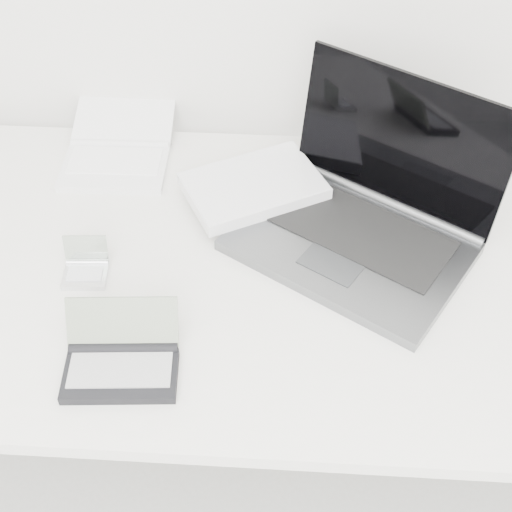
# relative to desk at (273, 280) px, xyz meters

# --- Properties ---
(desk) EXTENTS (1.60, 0.80, 0.73)m
(desk) POSITION_rel_desk_xyz_m (0.00, 0.00, 0.00)
(desk) COLOR white
(desk) RESTS_ON ground
(laptop_large) EXTENTS (0.63, 0.51, 0.29)m
(laptop_large) POSITION_rel_desk_xyz_m (0.12, 0.11, 0.09)
(laptop_large) COLOR slate
(laptop_large) RESTS_ON desk
(netbook_open_white) EXTENTS (0.23, 0.29, 0.06)m
(netbook_open_white) POSITION_rel_desk_xyz_m (-0.35, 0.29, 0.06)
(netbook_open_white) COLOR white
(netbook_open_white) RESTS_ON desk
(pda_silver) EXTENTS (0.08, 0.08, 0.07)m
(pda_silver) POSITION_rel_desk_xyz_m (-0.34, -0.05, 0.06)
(pda_silver) COLOR silver
(pda_silver) RESTS_ON desk
(palmtop_charcoal) EXTENTS (0.19, 0.16, 0.09)m
(palmtop_charcoal) POSITION_rel_desk_xyz_m (-0.24, -0.25, 0.07)
(palmtop_charcoal) COLOR black
(palmtop_charcoal) RESTS_ON desk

